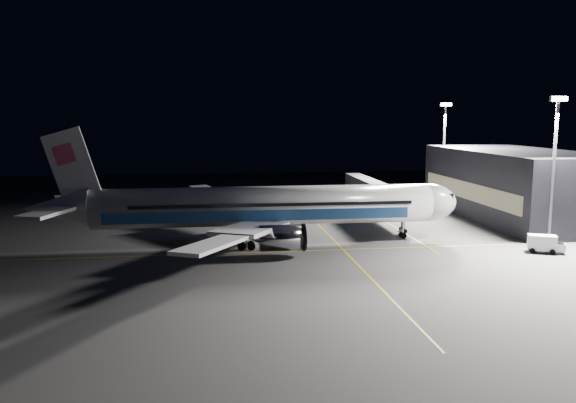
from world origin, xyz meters
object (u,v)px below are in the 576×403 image
(jet_bridge, at_px, (378,191))
(service_truck, at_px, (545,243))
(safety_cone_c, at_px, (227,223))
(airliner, at_px, (258,207))
(safety_cone_b, at_px, (296,224))
(baggage_tug, at_px, (260,216))
(safety_cone_a, at_px, (237,235))
(floodlight_mast_north, at_px, (444,144))
(floodlight_mast_south, at_px, (554,157))

(jet_bridge, xyz_separation_m, service_truck, (14.28, -29.17, -3.34))
(service_truck, bearing_deg, safety_cone_c, 173.19)
(service_truck, bearing_deg, airliner, -172.49)
(safety_cone_b, bearing_deg, jet_bridge, 24.05)
(baggage_tug, distance_m, safety_cone_c, 6.29)
(jet_bridge, bearing_deg, safety_cone_a, -151.50)
(floodlight_mast_north, xyz_separation_m, floodlight_mast_south, (0.00, -38.00, 0.00))
(jet_bridge, height_order, baggage_tug, jet_bridge)
(safety_cone_a, bearing_deg, airliner, -54.88)
(safety_cone_b, bearing_deg, airliner, -122.96)
(floodlight_mast_north, bearing_deg, airliner, -142.09)
(airliner, height_order, safety_cone_a, airliner)
(service_truck, bearing_deg, baggage_tug, 166.72)
(floodlight_mast_south, bearing_deg, service_truck, -126.10)
(floodlight_mast_south, xyz_separation_m, safety_cone_a, (-43.89, 10.01, -12.11))
(floodlight_mast_north, relative_size, safety_cone_a, 38.92)
(baggage_tug, bearing_deg, airliner, -79.08)
(baggage_tug, distance_m, safety_cone_a, 12.96)
(floodlight_mast_north, bearing_deg, service_truck, -94.93)
(safety_cone_b, height_order, safety_cone_c, safety_cone_b)
(floodlight_mast_north, xyz_separation_m, safety_cone_c, (-45.21, -18.28, -12.06))
(airliner, bearing_deg, safety_cone_b, 57.04)
(jet_bridge, bearing_deg, floodlight_mast_south, -53.21)
(floodlight_mast_south, distance_m, safety_cone_c, 50.78)
(airliner, bearing_deg, safety_cone_c, 106.79)
(jet_bridge, xyz_separation_m, safety_cone_a, (-25.89, -14.06, -4.32))
(baggage_tug, height_order, safety_cone_b, baggage_tug)
(airliner, xyz_separation_m, floodlight_mast_south, (41.08, -6.01, 7.21))
(service_truck, height_order, baggage_tug, service_truck)
(safety_cone_c, bearing_deg, safety_cone_a, -82.23)
(safety_cone_a, xyz_separation_m, safety_cone_c, (-1.32, 9.71, 0.04))
(safety_cone_a, bearing_deg, safety_cone_c, 97.77)
(floodlight_mast_north, height_order, safety_cone_a, floodlight_mast_north)
(jet_bridge, distance_m, safety_cone_a, 29.77)
(jet_bridge, relative_size, floodlight_mast_north, 1.66)
(floodlight_mast_north, distance_m, safety_cone_b, 41.77)
(service_truck, height_order, safety_cone_b, service_truck)
(floodlight_mast_north, distance_m, safety_cone_a, 53.44)
(service_truck, xyz_separation_m, safety_cone_c, (-41.50, 24.82, -0.94))
(safety_cone_b, xyz_separation_m, safety_cone_c, (-11.21, 2.79, -0.03))
(baggage_tug, xyz_separation_m, safety_cone_b, (5.45, -5.25, -0.57))
(airliner, height_order, safety_cone_c, airliner)
(jet_bridge, relative_size, floodlight_mast_south, 1.66)
(airliner, xyz_separation_m, baggage_tug, (1.62, 16.16, -4.25))
(airliner, relative_size, safety_cone_c, 100.36)
(airliner, bearing_deg, floodlight_mast_south, -8.33)
(safety_cone_b, bearing_deg, floodlight_mast_south, -26.47)
(jet_bridge, xyz_separation_m, baggage_tug, (-21.45, -1.89, -3.67))
(airliner, height_order, floodlight_mast_south, floodlight_mast_south)
(floodlight_mast_north, relative_size, safety_cone_c, 33.79)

